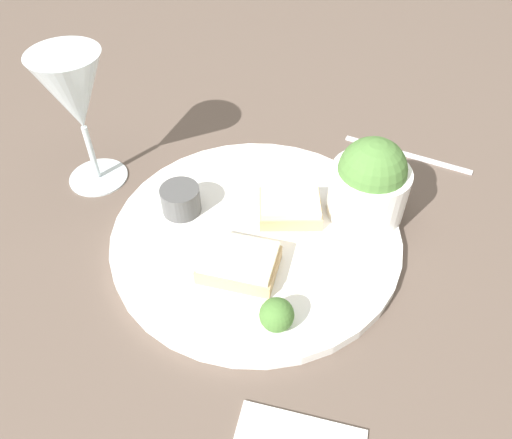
# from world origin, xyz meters

# --- Properties ---
(ground_plane) EXTENTS (4.00, 4.00, 0.00)m
(ground_plane) POSITION_xyz_m (0.00, 0.00, 0.00)
(ground_plane) COLOR brown
(dinner_plate) EXTENTS (0.35, 0.35, 0.01)m
(dinner_plate) POSITION_xyz_m (0.00, 0.00, 0.01)
(dinner_plate) COLOR white
(dinner_plate) RESTS_ON ground_plane
(salad_bowl) EXTENTS (0.10, 0.10, 0.10)m
(salad_bowl) POSITION_xyz_m (-0.14, 0.00, 0.06)
(salad_bowl) COLOR white
(salad_bowl) RESTS_ON dinner_plate
(sauce_ramekin) EXTENTS (0.05, 0.05, 0.03)m
(sauce_ramekin) POSITION_xyz_m (0.08, -0.06, 0.03)
(sauce_ramekin) COLOR #4C4C4C
(sauce_ramekin) RESTS_ON dinner_plate
(cheese_toast_near) EXTENTS (0.10, 0.10, 0.03)m
(cheese_toast_near) POSITION_xyz_m (0.03, 0.05, 0.03)
(cheese_toast_near) COLOR tan
(cheese_toast_near) RESTS_ON dinner_plate
(cheese_toast_far) EXTENTS (0.09, 0.08, 0.03)m
(cheese_toast_far) POSITION_xyz_m (-0.05, -0.02, 0.03)
(cheese_toast_far) COLOR tan
(cheese_toast_far) RESTS_ON dinner_plate
(wine_glass) EXTENTS (0.09, 0.09, 0.18)m
(wine_glass) POSITION_xyz_m (0.18, -0.17, 0.13)
(wine_glass) COLOR silver
(wine_glass) RESTS_ON ground_plane
(garnish) EXTENTS (0.04, 0.04, 0.04)m
(garnish) POSITION_xyz_m (0.01, 0.13, 0.03)
(garnish) COLOR #477533
(garnish) RESTS_ON dinner_plate
(fork) EXTENTS (0.14, 0.13, 0.01)m
(fork) POSITION_xyz_m (-0.25, -0.10, 0.00)
(fork) COLOR silver
(fork) RESTS_ON ground_plane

